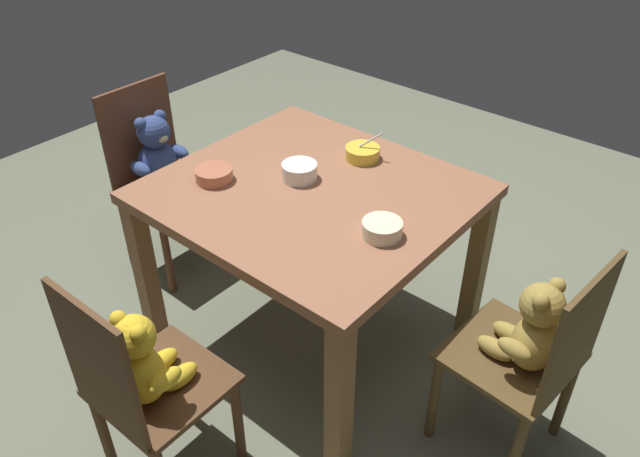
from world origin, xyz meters
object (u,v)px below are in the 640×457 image
Objects in this scene: dining_table at (312,212)px; porridge_bowl_yellow_far_center at (363,153)px; porridge_bowl_terracotta_near_left at (214,174)px; teddy_chair_near_right at (531,343)px; porridge_bowl_white_center at (299,171)px; porridge_bowl_cream_near_right at (382,229)px; teddy_chair_near_front at (143,375)px; teddy_chair_near_left at (160,165)px.

porridge_bowl_yellow_far_center is (0.01, 0.31, 0.13)m from dining_table.
porridge_bowl_yellow_far_center is (0.33, 0.51, 0.00)m from porridge_bowl_terracotta_near_left.
porridge_bowl_terracotta_near_left is (-0.33, -0.19, 0.13)m from dining_table.
porridge_bowl_terracotta_near_left is at bearing -123.47° from porridge_bowl_yellow_far_center.
teddy_chair_near_right reaches higher than porridge_bowl_white_center.
teddy_chair_near_right is at bearing 10.59° from porridge_bowl_cream_near_right.
dining_table is 1.24× the size of teddy_chair_near_front.
teddy_chair_near_front is at bearing -80.84° from porridge_bowl_white_center.
porridge_bowl_yellow_far_center is at bearing 72.60° from porridge_bowl_white_center.
teddy_chair_near_front is at bearing -87.33° from porridge_bowl_yellow_far_center.
porridge_bowl_cream_near_right is at bearing -46.13° from porridge_bowl_yellow_far_center.
teddy_chair_near_front reaches higher than porridge_bowl_white_center.
teddy_chair_near_left reaches higher than teddy_chair_near_front.
teddy_chair_near_right is at bearing 1.68° from dining_table.
porridge_bowl_white_center is (-0.14, 0.90, 0.27)m from teddy_chair_near_front.
porridge_bowl_white_center is at bearing 161.98° from dining_table.
dining_table is 0.17m from porridge_bowl_white_center.
porridge_bowl_cream_near_right is at bearing -1.05° from teddy_chair_near_left.
teddy_chair_near_front is at bearing -60.12° from porridge_bowl_terracotta_near_left.
teddy_chair_near_right is 0.97× the size of teddy_chair_near_front.
porridge_bowl_terracotta_near_left is at bearing 14.82° from teddy_chair_near_right.
porridge_bowl_yellow_far_center reaches higher than porridge_bowl_cream_near_right.
teddy_chair_near_left reaches higher than porridge_bowl_yellow_far_center.
dining_table is 7.92× the size of porridge_bowl_yellow_far_center.
teddy_chair_near_front is 6.39× the size of porridge_bowl_yellow_far_center.
dining_table is 7.71× the size of porridge_bowl_terracotta_near_left.
teddy_chair_near_front is at bearing 51.08° from teddy_chair_near_right.
porridge_bowl_terracotta_near_left is 0.33m from porridge_bowl_white_center.
teddy_chair_near_right reaches higher than porridge_bowl_cream_near_right.
teddy_chair_near_left is (-1.84, -0.06, 0.02)m from teddy_chair_near_right.
dining_table is at bearing 3.11° from teddy_chair_near_front.
teddy_chair_near_left is 6.51× the size of porridge_bowl_cream_near_right.
porridge_bowl_cream_near_right is (-0.54, -0.10, 0.27)m from teddy_chair_near_right.
porridge_bowl_terracotta_near_left is 1.05× the size of porridge_bowl_white_center.
porridge_bowl_white_center is (-0.08, 0.03, 0.14)m from dining_table.
porridge_bowl_terracotta_near_left is (-0.39, 0.68, 0.26)m from teddy_chair_near_front.
teddy_chair_near_left is 1.02m from porridge_bowl_yellow_far_center.
porridge_bowl_white_center reaches higher than dining_table.
porridge_bowl_cream_near_right is (0.46, -0.10, -0.01)m from porridge_bowl_white_center.
porridge_bowl_yellow_far_center is (-0.37, 0.39, -0.00)m from porridge_bowl_cream_near_right.
teddy_chair_near_right is at bearing 9.96° from porridge_bowl_terracotta_near_left.
teddy_chair_near_right is 6.01× the size of porridge_bowl_terracotta_near_left.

